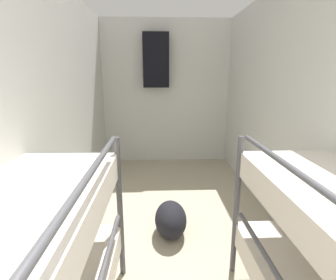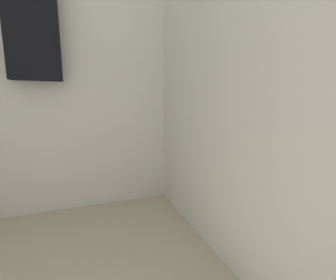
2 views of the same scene
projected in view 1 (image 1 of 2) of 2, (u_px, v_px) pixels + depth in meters
wall_left at (34, 116)px, 2.11m from camera, size 0.06×5.32×2.51m
wall_right at (313, 114)px, 2.20m from camera, size 0.06×5.32×2.51m
wall_back at (166, 93)px, 4.70m from camera, size 2.36×0.06×2.51m
duffel_bag at (171, 219)px, 2.64m from camera, size 0.32×0.52×0.32m
hanging_coat at (156, 60)px, 4.42m from camera, size 0.44×0.12×0.90m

